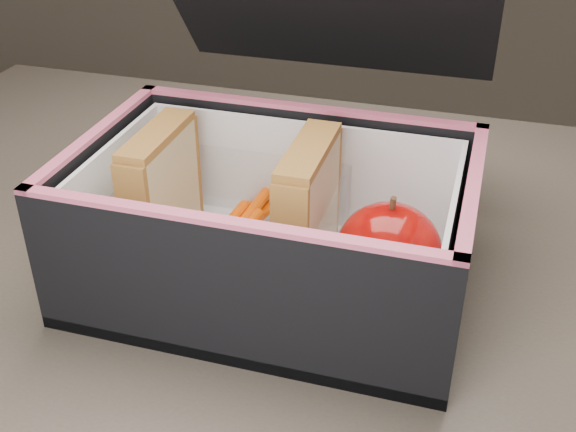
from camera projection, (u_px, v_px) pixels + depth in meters
The scene contains 8 objects.
kitchen_table at pixel (341, 363), 0.67m from camera, with size 1.20×0.80×0.75m.
lunch_bag at pixel (275, 213), 0.59m from camera, with size 0.32×0.34×0.28m.
plastic_tub at pixel (234, 222), 0.61m from camera, with size 0.18×0.13×0.07m, color white, non-canonical shape.
sandwich_left at pixel (162, 189), 0.62m from camera, with size 0.03×0.10×0.11m.
sandwich_right at pixel (308, 209), 0.58m from camera, with size 0.03×0.10×0.11m.
carrot_sticks at pixel (237, 237), 0.62m from camera, with size 0.05×0.15×0.03m.
paper_napkin at pixel (386, 289), 0.58m from camera, with size 0.07×0.08×0.01m, color white.
red_apple at pixel (389, 251), 0.56m from camera, with size 0.11×0.11×0.09m.
Camera 1 is at (0.09, -0.49, 1.12)m, focal length 45.00 mm.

